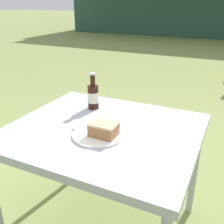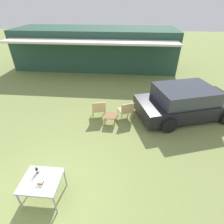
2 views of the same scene
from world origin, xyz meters
TOP-DOWN VIEW (x-y plane):
  - ground_plane at (0.00, 0.00)m, footprint 60.00×60.00m
  - cabin_building at (-0.45, 10.95)m, footprint 11.44×4.77m
  - parked_car at (4.59, 4.38)m, footprint 4.67×3.11m
  - wicker_chair_cushioned at (0.82, 3.86)m, footprint 0.67×0.61m
  - wicker_chair_plain at (2.01, 3.84)m, footprint 0.72×0.69m
  - garden_side_table at (1.37, 3.44)m, footprint 0.44×0.48m
  - patio_table at (0.00, 0.00)m, footprint 0.95×0.83m
  - cake_on_plate at (0.03, -0.09)m, footprint 0.25×0.25m
  - cola_bottle_near at (-0.18, 0.21)m, footprint 0.07×0.07m
  - fork at (-0.05, -0.10)m, footprint 0.17×0.06m
  - loose_bottle_cap at (0.01, 0.04)m, footprint 0.03×0.03m

SIDE VIEW (x-z plane):
  - ground_plane at x=0.00m, z-range 0.00..0.00m
  - garden_side_table at x=1.37m, z-range 0.15..0.53m
  - wicker_chair_cushioned at x=0.82m, z-range 0.05..0.86m
  - wicker_chair_plain at x=2.01m, z-range 0.05..0.86m
  - patio_table at x=0.00m, z-range 0.29..0.98m
  - parked_car at x=4.59m, z-range -0.02..1.34m
  - fork at x=-0.05m, z-range 0.70..0.70m
  - loose_bottle_cap at x=0.01m, z-range 0.70..0.71m
  - cake_on_plate at x=0.03m, z-range 0.68..0.76m
  - cola_bottle_near at x=-0.18m, z-range 0.67..0.88m
  - cabin_building at x=-0.45m, z-range 0.01..2.74m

